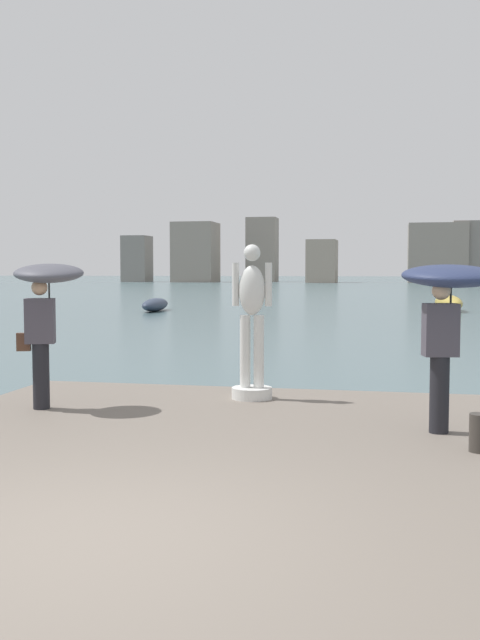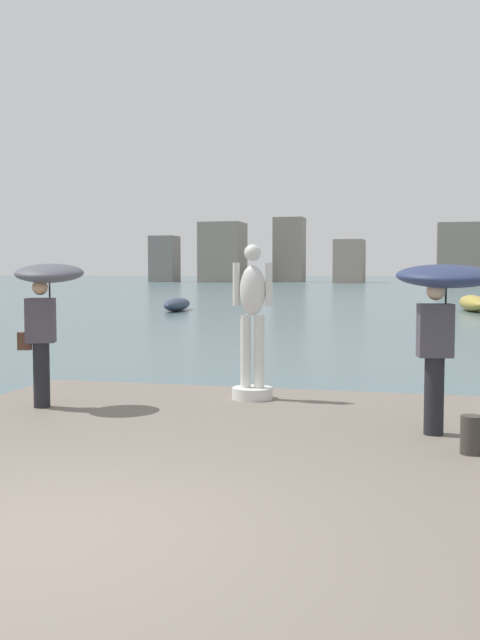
# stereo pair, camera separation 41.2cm
# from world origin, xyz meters

# --- Properties ---
(ground_plane) EXTENTS (400.00, 400.00, 0.00)m
(ground_plane) POSITION_xyz_m (0.00, 40.00, 0.00)
(ground_plane) COLOR #4C666B
(pier) EXTENTS (7.16, 9.60, 0.40)m
(pier) POSITION_xyz_m (0.00, 1.80, 0.20)
(pier) COLOR #70665B
(pier) RESTS_ON ground
(statue_white_figure) EXTENTS (0.59, 0.59, 2.22)m
(statue_white_figure) POSITION_xyz_m (0.13, 5.61, 1.39)
(statue_white_figure) COLOR silver
(statue_white_figure) RESTS_ON pier
(onlooker_left) EXTENTS (1.17, 1.18, 1.98)m
(onlooker_left) POSITION_xyz_m (-2.42, 4.32, 1.89)
(onlooker_left) COLOR black
(onlooker_left) RESTS_ON pier
(onlooker_right) EXTENTS (1.31, 1.32, 1.96)m
(onlooker_right) POSITION_xyz_m (2.72, 3.88, 1.97)
(onlooker_right) COLOR black
(onlooker_right) RESTS_ON pier
(mooring_bollard) EXTENTS (0.22, 0.22, 0.39)m
(mooring_bollard) POSITION_xyz_m (3.00, 3.01, 0.60)
(mooring_bollard) COLOR #38332D
(mooring_bollard) RESTS_ON pier
(boat_near) EXTENTS (1.32, 4.19, 0.70)m
(boat_near) POSITION_xyz_m (-10.44, 33.48, 0.35)
(boat_near) COLOR #2D384C
(boat_near) RESTS_ON ground
(boat_far) EXTENTS (1.71, 5.14, 0.87)m
(boat_far) POSITION_xyz_m (5.18, 37.14, 0.43)
(boat_far) COLOR #B2993D
(boat_far) RESTS_ON ground
(distant_skyline) EXTENTS (89.66, 13.44, 13.46)m
(distant_skyline) POSITION_xyz_m (3.52, 124.78, 5.40)
(distant_skyline) COLOR gray
(distant_skyline) RESTS_ON ground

